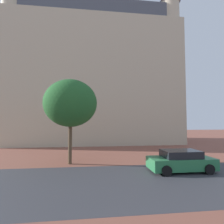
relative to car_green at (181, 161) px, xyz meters
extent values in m
plane|color=brown|center=(-4.36, -1.20, -0.68)|extent=(120.00, 120.00, 0.00)
cube|color=#38383D|center=(-4.36, -1.56, -0.68)|extent=(120.00, 7.07, 0.00)
cube|color=beige|center=(-5.45, 18.75, 8.81)|extent=(26.36, 12.35, 18.98)
cube|color=#4C515B|center=(-5.45, 18.75, 19.50)|extent=(24.25, 11.36, 2.40)
cube|color=beige|center=(-6.21, 18.75, 14.04)|extent=(4.30, 4.30, 29.43)
cylinder|color=beige|center=(-17.13, 14.08, 10.83)|extent=(2.80, 2.80, 23.01)
cylinder|color=beige|center=(6.23, 14.08, 10.42)|extent=(2.80, 2.80, 22.19)
cube|color=#287042|center=(0.00, 0.00, -0.13)|extent=(4.27, 1.83, 0.74)
cube|color=black|center=(0.00, 0.00, 0.48)|extent=(2.39, 1.61, 0.48)
cylinder|color=black|center=(-1.41, -0.91, -0.36)|extent=(0.64, 0.22, 0.64)
cylinder|color=black|center=(-1.41, 0.91, -0.36)|extent=(0.64, 0.22, 0.64)
cylinder|color=black|center=(1.41, -0.91, -0.36)|extent=(0.64, 0.22, 0.64)
cylinder|color=black|center=(1.41, 0.91, -0.36)|extent=(0.64, 0.22, 0.64)
cylinder|color=brown|center=(-7.65, 3.00, 0.88)|extent=(0.29, 0.29, 3.12)
ellipsoid|color=#235B28|center=(-7.65, 3.00, 4.13)|extent=(4.22, 4.22, 3.80)
camera|label=1|loc=(-6.03, -11.33, 2.62)|focal=28.19mm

